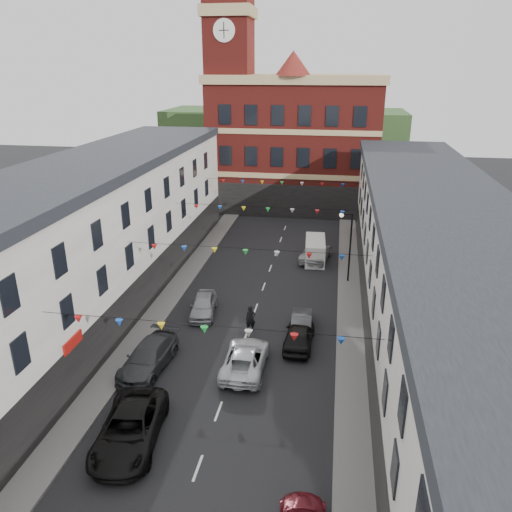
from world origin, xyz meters
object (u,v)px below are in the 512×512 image
Objects in this scene: car_right_d at (299,335)px; white_van at (315,250)px; car_left_c at (130,429)px; pedestrian at (251,319)px; moving_car at (245,359)px; car_right_f at (316,253)px; car_right_e at (302,320)px; car_left_d at (148,357)px; street_lamp at (348,238)px; car_left_e at (203,305)px.

white_van is (0.20, 15.36, 0.26)m from car_right_d.
car_left_c is 3.11× the size of pedestrian.
car_right_d is at bearing -133.23° from moving_car.
car_left_c reaches higher than car_right_f.
car_right_f is at bearing -100.39° from moving_car.
pedestrian is at bearing 13.80° from car_right_e.
car_right_d is 15.50m from car_right_f.
car_right_f is at bearing 54.11° from pedestrian.
car_left_c reaches higher than car_left_d.
pedestrian is (-6.33, -9.43, -2.95)m from street_lamp.
white_van is (-0.05, -0.13, 0.30)m from car_right_f.
car_right_f is at bearing 119.65° from street_lamp.
street_lamp reaches higher than car_left_d.
moving_car reaches higher than car_left_e.
car_right_d reaches higher than moving_car.
car_right_e is (-0.00, 2.29, -0.12)m from car_right_d.
car_right_d is (8.60, 4.05, -0.02)m from car_left_d.
car_right_d is 2.30m from car_right_e.
car_left_c reaches higher than moving_car.
car_left_e reaches higher than car_right_f.
car_left_d is at bearing 73.23° from car_right_f.
street_lamp is 6.09m from white_van.
pedestrian is (-0.46, 4.52, 0.22)m from moving_car.
car_left_c is 13.44m from car_left_e.
car_right_d is at bearing 30.11° from car_left_d.
moving_car is (-5.87, -13.95, -3.17)m from street_lamp.
car_right_e is 13.21m from car_right_f.
car_left_e is (0.00, 13.44, -0.10)m from car_left_c.
car_right_e is 0.75× the size of car_right_f.
pedestrian is at bearing -107.53° from white_van.
car_left_e is at bearing -22.70° from car_right_d.
car_right_d is at bearing 87.86° from car_right_e.
car_right_e is 0.74× the size of moving_car.
car_right_f is at bearing -93.24° from car_right_e.
pedestrian reaches higher than moving_car.
car_right_e is at bearing -15.42° from car_left_e.
street_lamp is 1.12× the size of car_left_d.
street_lamp is 13.02m from car_left_e.
white_van is at bearing 70.50° from car_left_d.
white_van is at bearing -89.11° from car_right_d.
moving_car is at bearing -112.83° from street_lamp.
moving_car is at bearing 87.95° from car_right_f.
car_left_e is at bearing 66.25° from car_right_f.
moving_car is at bearing -64.22° from car_left_e.
street_lamp is at bearing 28.68° from car_left_e.
moving_car is at bearing 49.16° from car_right_d.
white_van reaches higher than car_right_d.
white_van reaches higher than car_left_c.
street_lamp reaches higher than car_left_e.
street_lamp is at bearing -103.70° from car_right_d.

